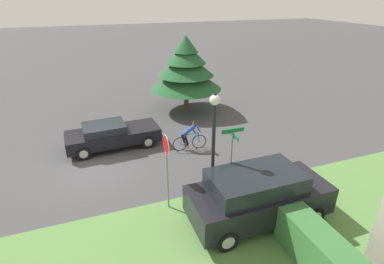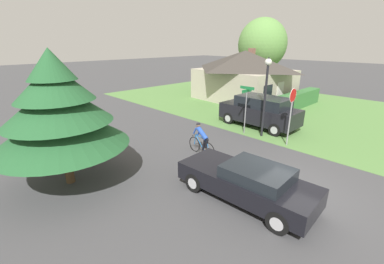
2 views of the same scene
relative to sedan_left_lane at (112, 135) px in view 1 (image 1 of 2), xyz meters
name	(u,v)px [view 1 (image 1 of 2)]	position (x,y,z in m)	size (l,w,h in m)	color
ground_plane	(97,164)	(1.46, -0.92, -0.68)	(140.00, 140.00, 0.00)	#424244
sedan_left_lane	(112,135)	(0.00, 0.00, 0.00)	(2.01, 4.69, 1.32)	black
cyclist	(189,136)	(1.60, 3.61, 0.04)	(0.44, 1.76, 1.52)	black
parked_suv_right	(258,195)	(7.28, 4.04, 0.31)	(2.08, 4.81, 1.91)	black
stop_sign	(167,158)	(5.61, 1.35, 1.38)	(0.70, 0.07, 2.94)	gray
street_lamp	(214,131)	(5.85, 2.98, 2.26)	(0.36, 0.36, 4.31)	black
street_name_sign	(232,149)	(5.48, 3.91, 1.21)	(0.90, 0.90, 2.74)	gray
conifer_tall_near	(186,69)	(-3.81, 5.33, 2.12)	(4.61, 4.61, 4.89)	#4C3823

